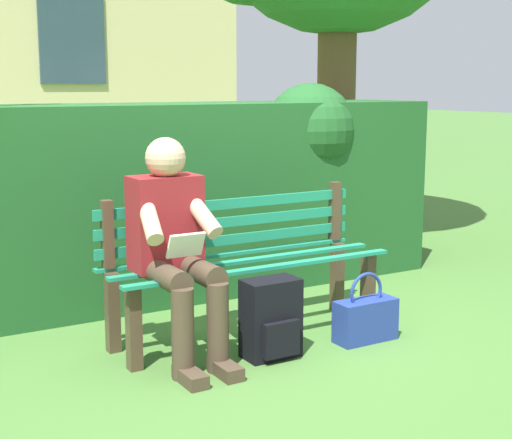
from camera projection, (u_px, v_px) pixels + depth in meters
ground at (248, 336)px, 4.50m from camera, size 60.00×60.00×0.00m
park_bench at (241, 260)px, 4.49m from camera, size 1.72×0.48×0.86m
person_seated at (175, 243)px, 4.05m from camera, size 0.44×0.73×1.20m
hedge_backdrop at (137, 196)px, 5.20m from camera, size 4.66×0.84×1.50m
backpack at (271, 319)px, 4.13m from camera, size 0.31×0.26×0.44m
handbag at (365, 318)px, 4.41m from camera, size 0.38×0.16×0.41m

